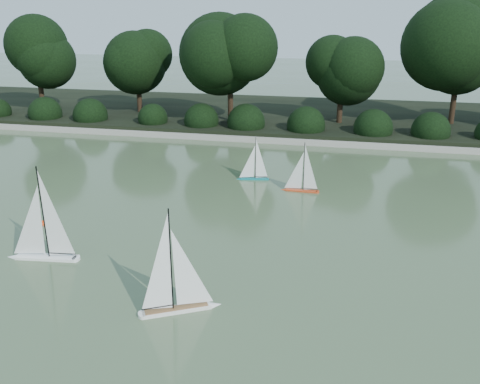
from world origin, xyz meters
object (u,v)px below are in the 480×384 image
(sailboat_white_b, at_px, (182,294))
(sailboat_white_a, at_px, (39,244))
(sailboat_orange, at_px, (299,183))
(sailboat_teal, at_px, (252,173))
(race_buoy, at_px, (42,224))

(sailboat_white_b, bearing_deg, sailboat_white_a, 160.14)
(sailboat_white_b, distance_m, sailboat_orange, 5.99)
(sailboat_white_a, bearing_deg, sailboat_teal, 62.67)
(sailboat_orange, bearing_deg, sailboat_white_a, -130.97)
(sailboat_teal, bearing_deg, sailboat_white_b, -87.75)
(sailboat_white_a, height_order, race_buoy, sailboat_white_a)
(sailboat_orange, bearing_deg, sailboat_teal, 153.10)
(sailboat_orange, relative_size, race_buoy, 7.96)
(sailboat_white_a, height_order, sailboat_teal, sailboat_white_a)
(sailboat_teal, bearing_deg, sailboat_white_a, -117.33)
(sailboat_orange, xyz_separation_m, race_buoy, (-5.05, -3.33, -0.21))
(sailboat_white_a, bearing_deg, sailboat_orange, 49.03)
(sailboat_white_a, distance_m, race_buoy, 1.73)
(sailboat_white_a, xyz_separation_m, sailboat_white_b, (3.08, -1.11, -0.03))
(sailboat_white_a, xyz_separation_m, sailboat_teal, (2.82, 5.46, -0.11))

